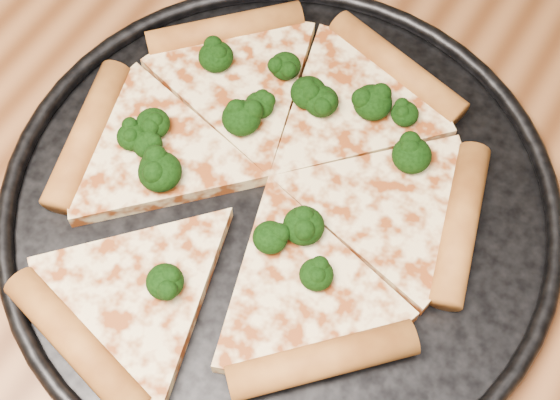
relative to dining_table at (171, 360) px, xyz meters
The scene contains 4 objects.
dining_table is the anchor object (origin of this frame).
pizza_pan 0.16m from the dining_table, 76.48° to the left, with size 0.41×0.41×0.02m.
pizza 0.16m from the dining_table, 85.19° to the left, with size 0.33×0.36×0.02m.
broccoli_florets 0.19m from the dining_table, 91.51° to the left, with size 0.21×0.23×0.02m.
Camera 1 is at (0.17, -0.12, 1.29)m, focal length 53.51 mm.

